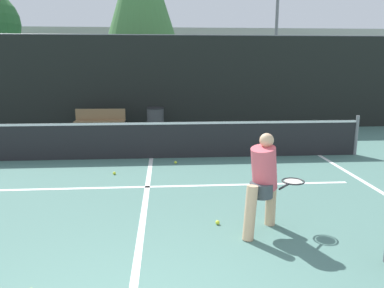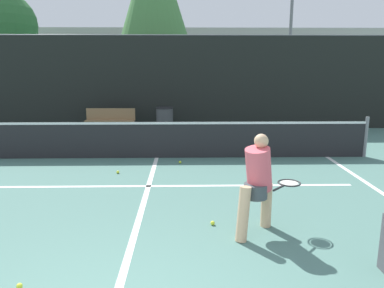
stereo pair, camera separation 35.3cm
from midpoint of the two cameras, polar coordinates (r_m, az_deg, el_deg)
name	(u,v)px [view 1 (the left image)]	position (r m, az deg, el deg)	size (l,w,h in m)	color
court_service_line	(147,187)	(7.63, -8.15, -6.48)	(8.25, 0.10, 0.01)	white
court_center_mark	(145,203)	(6.80, -8.65, -8.86)	(0.10, 6.42, 0.01)	white
net	(151,139)	(9.74, -7.32, 0.74)	(11.09, 0.09, 1.07)	slate
fence_back	(154,83)	(14.03, -6.48, 9.21)	(24.00, 0.06, 3.45)	black
player_practicing	(263,180)	(5.48, 9.02, -5.49)	(1.12, 0.80, 1.47)	#DBAD84
tennis_ball_scattered_0	(218,222)	(5.88, 2.16, -11.88)	(0.07, 0.07, 0.07)	#D1E033
tennis_ball_scattered_3	(114,173)	(8.57, -12.92, -4.36)	(0.07, 0.07, 0.07)	#D1E033
tennis_ball_scattered_4	(176,162)	(9.27, -3.61, -2.80)	(0.07, 0.07, 0.07)	#D1E033
courtside_bench	(100,120)	(13.60, -14.55, 3.54)	(1.76, 0.44, 0.86)	olive
trash_bin	(156,121)	(13.19, -6.35, 3.56)	(0.61, 0.61, 0.93)	#3F3F42
parked_car	(119,104)	(17.24, -11.72, 5.96)	(1.70, 4.10, 1.50)	navy
floodlight_mast	(277,5)	(20.49, 12.38, 19.93)	(1.10, 0.24, 8.28)	slate
building_far	(159,65)	(26.08, -5.48, 11.94)	(36.00, 2.40, 4.67)	#B2ADA3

